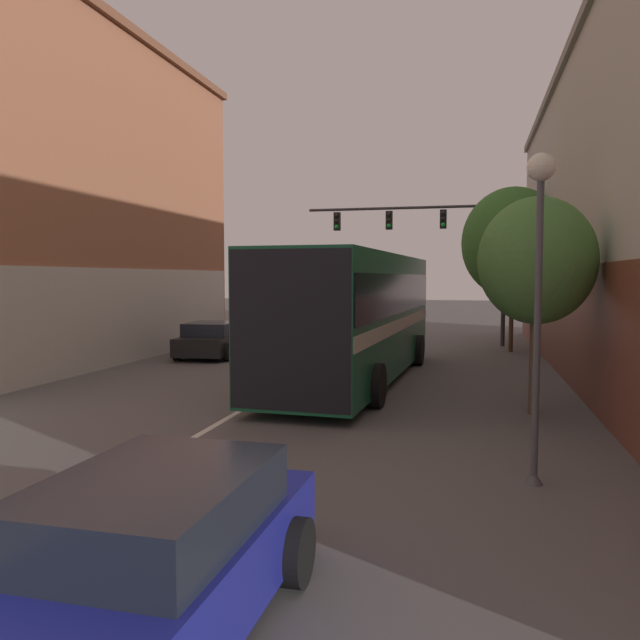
% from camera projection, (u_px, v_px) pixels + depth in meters
% --- Properties ---
extents(lane_center_line, '(0.14, 42.44, 0.01)m').
position_uv_depth(lane_center_line, '(287.00, 384.00, 16.97)').
color(lane_center_line, silver).
rests_on(lane_center_line, ground_plane).
extents(bus, '(3.27, 11.47, 3.52)m').
position_uv_depth(bus, '(356.00, 311.00, 17.46)').
color(bus, '#145133').
rests_on(bus, ground_plane).
extents(hatchback_foreground, '(1.98, 4.27, 1.34)m').
position_uv_depth(hatchback_foreground, '(143.00, 569.00, 4.83)').
color(hatchback_foreground, navy).
rests_on(hatchback_foreground, ground_plane).
extents(parked_car_left_near, '(2.29, 4.03, 1.27)m').
position_uv_depth(parked_car_left_near, '(213.00, 340.00, 22.83)').
color(parked_car_left_near, black).
rests_on(parked_car_left_near, ground_plane).
extents(parked_car_left_mid, '(2.42, 4.73, 1.40)m').
position_uv_depth(parked_car_left_mid, '(298.00, 319.00, 33.30)').
color(parked_car_left_mid, navy).
rests_on(parked_car_left_mid, ground_plane).
extents(traffic_signal_gantry, '(8.53, 0.36, 6.21)m').
position_uv_depth(traffic_signal_gantry, '(435.00, 237.00, 26.74)').
color(traffic_signal_gantry, '#333338').
rests_on(traffic_signal_gantry, ground_plane).
extents(street_lamp, '(0.38, 0.38, 4.59)m').
position_uv_depth(street_lamp, '(539.00, 268.00, 8.55)').
color(street_lamp, '#47474C').
rests_on(street_lamp, ground_plane).
extents(street_tree_near, '(2.42, 2.18, 4.58)m').
position_uv_depth(street_tree_near, '(537.00, 261.00, 12.99)').
color(street_tree_near, brown).
rests_on(street_tree_near, ground_plane).
extents(street_tree_far, '(3.88, 3.49, 6.37)m').
position_uv_depth(street_tree_far, '(513.00, 243.00, 24.01)').
color(street_tree_far, '#4C3823').
rests_on(street_tree_far, ground_plane).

